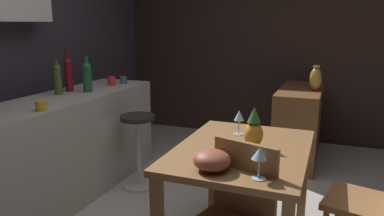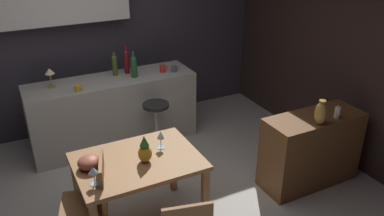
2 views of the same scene
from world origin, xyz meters
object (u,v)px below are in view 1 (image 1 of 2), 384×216
wine_bottle_ruby (68,73)px  cup_red (112,81)px  wine_bottle_olive (57,78)px  wine_bottle_green (87,76)px  bar_stool (139,149)px  pillar_candle_tall (314,81)px  wine_glass_right (239,117)px  fruit_bowl (212,160)px  cup_mustard (41,106)px  dining_table (242,163)px  chair_by_doorway (373,201)px  wine_glass_left (259,155)px  vase_brass (316,79)px  pineapple_centerpiece (254,130)px  sideboard_cabinet (298,124)px  cup_slate (124,80)px

wine_bottle_ruby → cup_red: size_ratio=3.42×
wine_bottle_olive → cup_red: 0.62m
wine_bottle_green → cup_red: size_ratio=3.00×
bar_stool → pillar_candle_tall: 2.11m
wine_glass_right → wine_bottle_green: bearing=79.6°
fruit_bowl → cup_mustard: cup_mustard is taller
dining_table → chair_by_doorway: bearing=-83.8°
bar_stool → cup_mustard: (-0.83, 0.31, 0.57)m
wine_bottle_ruby → pillar_candle_tall: wine_bottle_ruby is taller
cup_mustard → fruit_bowl: bearing=-98.9°
pillar_candle_tall → fruit_bowl: bearing=171.6°
chair_by_doorway → wine_glass_right: wine_glass_right is taller
wine_bottle_green → cup_red: 0.40m
chair_by_doorway → wine_bottle_green: wine_bottle_green is taller
bar_stool → cup_mustard: 1.05m
chair_by_doorway → fruit_bowl: chair_by_doorway is taller
wine_glass_left → pillar_candle_tall: pillar_candle_tall is taller
wine_glass_left → vase_brass: (2.27, -0.14, 0.08)m
wine_glass_left → wine_bottle_ruby: (0.94, 1.96, 0.20)m
fruit_bowl → wine_bottle_ruby: 1.95m
wine_bottle_ruby → wine_glass_right: bearing=-98.2°
wine_glass_right → vase_brass: size_ratio=0.67×
dining_table → wine_glass_right: (0.27, 0.09, 0.23)m
pineapple_centerpiece → cup_mustard: size_ratio=2.45×
sideboard_cabinet → cup_red: size_ratio=9.98×
sideboard_cabinet → wine_glass_right: (-1.65, 0.27, 0.46)m
wine_glass_right → cup_mustard: bearing=109.0°
sideboard_cabinet → cup_slate: size_ratio=10.44×
wine_bottle_green → wine_glass_left: bearing=-118.8°
chair_by_doorway → wine_bottle_ruby: 2.66m
cup_red → fruit_bowl: bearing=-131.4°
cup_mustard → pillar_candle_tall: size_ratio=0.72×
wine_glass_right → cup_mustard: cup_mustard is taller
wine_glass_right → wine_bottle_green: wine_bottle_green is taller
chair_by_doorway → bar_stool: 2.00m
wine_glass_right → cup_red: cup_red is taller
wine_glass_right → wine_bottle_olive: size_ratio=0.58×
dining_table → cup_mustard: (-0.19, 1.44, 0.30)m
wine_bottle_green → cup_red: (0.39, 0.00, -0.10)m
wine_glass_right → fruit_bowl: wine_glass_right is taller
vase_brass → wine_glass_left: bearing=176.5°
wine_bottle_olive → cup_slate: size_ratio=2.89×
cup_red → wine_bottle_green: bearing=-179.9°
bar_stool → cup_mustard: cup_mustard is taller
wine_bottle_olive → vase_brass: wine_bottle_olive is taller
wine_bottle_olive → wine_bottle_ruby: bearing=4.7°
dining_table → bar_stool: bearing=60.6°
wine_glass_left → cup_slate: size_ratio=1.56×
cup_red → cup_slate: bearing=-22.2°
sideboard_cabinet → wine_bottle_ruby: wine_bottle_ruby is taller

